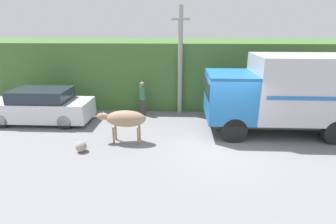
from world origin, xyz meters
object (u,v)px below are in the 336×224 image
at_px(pedestrian_on_hill, 143,96).
at_px(roadside_rock, 81,146).
at_px(cargo_truck, 287,92).
at_px(brown_cow, 125,119).
at_px(parked_suv, 41,106).
at_px(utility_pole, 180,60).

height_order(pedestrian_on_hill, roadside_rock, pedestrian_on_hill).
height_order(cargo_truck, pedestrian_on_hill, cargo_truck).
distance_m(brown_cow, parked_suv, 4.95).
relative_size(cargo_truck, parked_suv, 1.34).
distance_m(brown_cow, roadside_rock, 1.92).
relative_size(parked_suv, roadside_rock, 11.46).
bearing_deg(roadside_rock, utility_pole, 52.59).
bearing_deg(cargo_truck, parked_suv, 177.23).
distance_m(cargo_truck, roadside_rock, 8.62).
bearing_deg(roadside_rock, parked_suv, 134.97).
xyz_separation_m(cargo_truck, parked_suv, (-11.17, 0.76, -1.04)).
relative_size(cargo_truck, pedestrian_on_hill, 3.62).
bearing_deg(cargo_truck, pedestrian_on_hill, 162.91).
bearing_deg(cargo_truck, roadside_rock, -163.44).
distance_m(parked_suv, pedestrian_on_hill, 4.92).
height_order(parked_suv, pedestrian_on_hill, pedestrian_on_hill).
bearing_deg(pedestrian_on_hill, utility_pole, -178.06).
distance_m(brown_cow, utility_pole, 4.75).
bearing_deg(roadside_rock, cargo_truck, 15.41).
height_order(utility_pole, roadside_rock, utility_pole).
relative_size(cargo_truck, brown_cow, 3.28).
height_order(parked_suv, roadside_rock, parked_suv).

